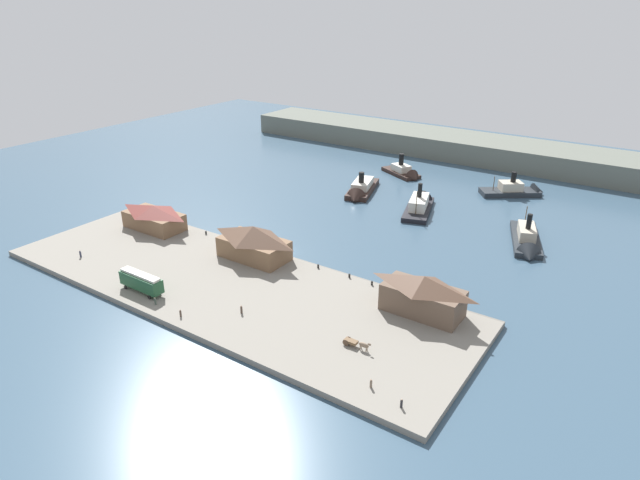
% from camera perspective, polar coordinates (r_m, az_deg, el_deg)
% --- Properties ---
extents(ground_plane, '(320.00, 320.00, 0.00)m').
position_cam_1_polar(ground_plane, '(136.08, -3.43, -1.24)').
color(ground_plane, '#385166').
extents(quay_promenade, '(110.00, 36.00, 1.20)m').
position_cam_1_polar(quay_promenade, '(121.08, -9.78, -4.64)').
color(quay_promenade, gray).
rests_on(quay_promenade, ground).
extents(seawall_edge, '(110.00, 0.80, 1.00)m').
position_cam_1_polar(seawall_edge, '(133.32, -4.37, -1.59)').
color(seawall_edge, '#666159').
rests_on(seawall_edge, ground).
extents(ferry_shed_central_terminal, '(16.64, 8.61, 6.46)m').
position_cam_1_polar(ferry_shed_central_terminal, '(151.99, -16.93, 2.33)').
color(ferry_shed_central_terminal, brown).
rests_on(ferry_shed_central_terminal, quay_promenade).
extents(ferry_shed_west_terminal, '(16.71, 9.03, 8.10)m').
position_cam_1_polar(ferry_shed_west_terminal, '(129.24, -6.91, -0.20)').
color(ferry_shed_west_terminal, brown).
rests_on(ferry_shed_west_terminal, quay_promenade).
extents(ferry_shed_customs_shed, '(15.81, 7.68, 8.02)m').
position_cam_1_polar(ferry_shed_customs_shed, '(108.14, 10.68, -5.60)').
color(ferry_shed_customs_shed, brown).
rests_on(ferry_shed_customs_shed, quay_promenade).
extents(street_tram, '(10.85, 2.89, 4.28)m').
position_cam_1_polar(street_tram, '(120.32, -18.14, -4.09)').
color(street_tram, '#1E4C2D').
rests_on(street_tram, quay_promenade).
extents(horse_cart, '(5.40, 1.33, 1.87)m').
position_cam_1_polar(horse_cart, '(98.23, 3.82, -10.66)').
color(horse_cart, brown).
rests_on(horse_cart, quay_promenade).
extents(pedestrian_at_waters_edge, '(0.38, 0.38, 1.55)m').
position_cam_1_polar(pedestrian_at_waters_edge, '(110.12, -14.33, -7.41)').
color(pedestrian_at_waters_edge, '#4C3D33').
rests_on(pedestrian_at_waters_edge, quay_promenade).
extents(pedestrian_walking_east, '(0.43, 0.43, 1.74)m').
position_cam_1_polar(pedestrian_walking_east, '(108.86, -8.19, -7.19)').
color(pedestrian_walking_east, '#4C3D33').
rests_on(pedestrian_walking_east, quay_promenade).
extents(pedestrian_near_cart, '(0.39, 0.39, 1.59)m').
position_cam_1_polar(pedestrian_near_cart, '(89.85, 5.33, -14.67)').
color(pedestrian_near_cart, '#6B5B4C').
rests_on(pedestrian_near_cart, quay_promenade).
extents(pedestrian_near_east_shed, '(0.39, 0.39, 1.57)m').
position_cam_1_polar(pedestrian_near_east_shed, '(86.80, 8.48, -16.50)').
color(pedestrian_near_east_shed, '#232328').
rests_on(pedestrian_near_east_shed, quay_promenade).
extents(pedestrian_by_tram, '(0.44, 0.44, 1.78)m').
position_cam_1_polar(pedestrian_by_tram, '(141.99, -23.70, -1.34)').
color(pedestrian_by_tram, '#33384C').
rests_on(pedestrian_by_tram, quay_promenade).
extents(pedestrian_standing_center, '(0.40, 0.40, 1.61)m').
position_cam_1_polar(pedestrian_standing_center, '(115.48, -16.80, -6.14)').
color(pedestrian_standing_center, '#3D4C42').
rests_on(pedestrian_standing_center, quay_promenade).
extents(mooring_post_east, '(0.44, 0.44, 0.90)m').
position_cam_1_polar(mooring_post_east, '(121.06, 3.08, -3.74)').
color(mooring_post_east, black).
rests_on(mooring_post_east, quay_promenade).
extents(mooring_post_center_east, '(0.44, 0.44, 0.90)m').
position_cam_1_polar(mooring_post_center_east, '(125.07, -0.19, -2.74)').
color(mooring_post_center_east, black).
rests_on(mooring_post_center_east, quay_promenade).
extents(mooring_post_center_west, '(0.44, 0.44, 0.90)m').
position_cam_1_polar(mooring_post_center_west, '(145.81, -11.80, 0.76)').
color(mooring_post_center_west, black).
rests_on(mooring_post_center_west, quay_promenade).
extents(mooring_post_west, '(0.44, 0.44, 0.90)m').
position_cam_1_polar(mooring_post_west, '(118.39, 5.43, -4.50)').
color(mooring_post_west, black).
rests_on(mooring_post_west, quay_promenade).
extents(ferry_departing_north, '(17.76, 13.22, 9.72)m').
position_cam_1_polar(ferry_departing_north, '(196.27, 8.84, 6.92)').
color(ferry_departing_north, black).
rests_on(ferry_departing_north, ground).
extents(ferry_moored_west, '(13.75, 24.56, 10.33)m').
position_cam_1_polar(ferry_moored_west, '(147.60, 20.75, -0.22)').
color(ferry_moored_west, '#23282D').
rests_on(ferry_moored_west, ground).
extents(ferry_mid_harbor, '(19.81, 16.79, 9.71)m').
position_cam_1_polar(ferry_mid_harbor, '(186.12, 19.92, 4.86)').
color(ferry_mid_harbor, '#23282D').
rests_on(ferry_mid_harbor, ground).
extents(ferry_outer_harbor, '(12.78, 23.00, 11.02)m').
position_cam_1_polar(ferry_outer_harbor, '(166.23, 10.36, 3.74)').
color(ferry_outer_harbor, black).
rests_on(ferry_outer_harbor, ground).
extents(ferry_moored_east, '(12.89, 23.32, 9.38)m').
position_cam_1_polar(ferry_moored_east, '(176.07, 4.24, 5.19)').
color(ferry_moored_east, black).
rests_on(ferry_moored_east, ground).
extents(far_headland, '(180.00, 24.00, 8.00)m').
position_cam_1_polar(far_headland, '(226.99, 13.88, 9.57)').
color(far_headland, '#60665B').
rests_on(far_headland, ground).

